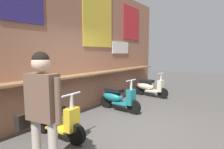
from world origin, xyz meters
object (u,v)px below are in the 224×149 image
Objects in this scene: scooter_teal at (117,97)px; shopper_with_handbag at (42,104)px; scooter_cream at (149,87)px; scooter_yellow at (55,119)px.

shopper_with_handbag is (-3.13, -0.98, 0.68)m from scooter_teal.
scooter_cream is 0.81× the size of shopper_with_handbag.
scooter_yellow is 0.81× the size of shopper_with_handbag.
shopper_with_handbag reaches higher than scooter_yellow.
scooter_cream is at bearing 86.19° from scooter_yellow.
scooter_yellow and scooter_teal have the same top height.
scooter_cream is at bearing 179.63° from shopper_with_handbag.
scooter_teal is at bearing -87.46° from scooter_cream.
scooter_teal and scooter_cream have the same top height.
scooter_teal is 0.81× the size of shopper_with_handbag.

